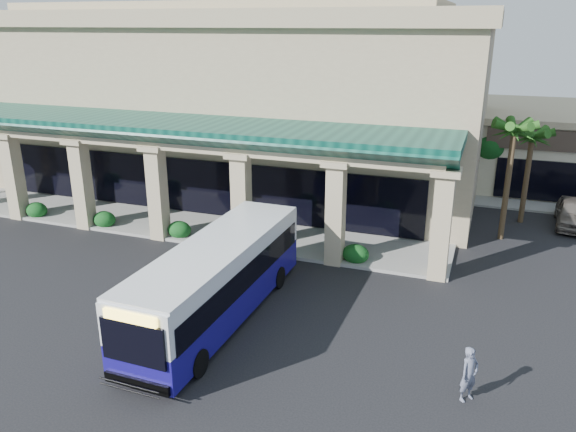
% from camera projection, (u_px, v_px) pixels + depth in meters
% --- Properties ---
extents(ground, '(110.00, 110.00, 0.00)m').
position_uv_depth(ground, '(258.00, 310.00, 21.10)').
color(ground, black).
extents(main_building, '(30.80, 14.80, 11.35)m').
position_uv_depth(main_building, '(239.00, 98.00, 36.04)').
color(main_building, tan).
rests_on(main_building, ground).
extents(arcade, '(30.00, 6.20, 5.70)m').
position_uv_depth(arcade, '(166.00, 174.00, 28.80)').
color(arcade, '#093B31').
rests_on(arcade, ground).
extents(palm_0, '(2.40, 2.40, 6.60)m').
position_uv_depth(palm_0, '(509.00, 175.00, 27.01)').
color(palm_0, '#1C4913').
rests_on(palm_0, ground).
extents(palm_1, '(2.40, 2.40, 5.80)m').
position_uv_depth(palm_1, '(528.00, 170.00, 29.48)').
color(palm_1, '#1C4913').
rests_on(palm_1, ground).
extents(broadleaf_tree, '(2.60, 2.60, 4.81)m').
position_uv_depth(broadleaf_tree, '(489.00, 156.00, 34.73)').
color(broadleaf_tree, '#0F4414').
rests_on(broadleaf_tree, ground).
extents(transit_bus, '(2.61, 10.49, 2.92)m').
position_uv_depth(transit_bus, '(218.00, 281.00, 20.09)').
color(transit_bus, navy).
rests_on(transit_bus, ground).
extents(pedestrian, '(0.70, 0.73, 1.67)m').
position_uv_depth(pedestrian, '(469.00, 374.00, 15.84)').
color(pedestrian, slate).
rests_on(pedestrian, ground).
extents(car_silver, '(1.99, 4.41, 1.47)m').
position_uv_depth(car_silver, '(574.00, 213.00, 29.60)').
color(car_silver, slate).
rests_on(car_silver, ground).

